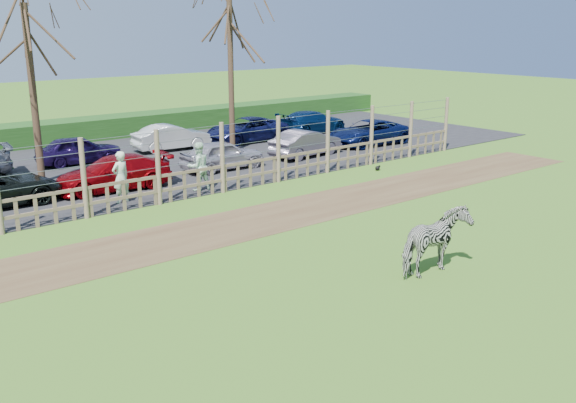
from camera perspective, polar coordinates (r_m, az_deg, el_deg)
ground at (r=15.37m, az=3.00°, el=-6.51°), size 120.00×120.00×0.00m
dirt_strip at (r=18.74m, az=-6.25°, el=-2.48°), size 34.00×2.80×0.01m
asphalt at (r=27.42m, az=-17.72°, el=2.65°), size 44.00×13.00×0.04m
hedge at (r=33.85m, az=-22.23°, el=5.46°), size 46.00×2.00×1.10m
fence at (r=21.46m, az=-11.41°, el=1.82°), size 30.16×0.16×2.50m
tree_mid at (r=25.23m, az=-22.07°, el=12.35°), size 4.80×4.80×6.83m
tree_right at (r=29.63m, az=-5.18°, el=14.40°), size 4.80×4.80×7.35m
zebra at (r=15.52m, az=12.98°, el=-3.53°), size 1.93×0.94×1.60m
visitor_a at (r=21.83m, az=-14.65°, el=2.12°), size 0.71×0.55×1.72m
visitor_b at (r=22.94m, az=-7.96°, el=3.11°), size 0.88×0.71×1.72m
crow at (r=26.44m, az=7.97°, el=2.96°), size 0.25×0.19×0.21m
car_3 at (r=23.70m, az=-15.27°, el=2.45°), size 4.28×2.07×1.20m
car_4 at (r=26.28m, az=-5.85°, el=4.16°), size 3.55×1.48×1.20m
car_5 at (r=28.81m, az=1.60°, el=5.22°), size 3.78×1.74×1.20m
car_6 at (r=31.90m, az=7.15°, el=6.10°), size 4.40×2.18×1.20m
car_10 at (r=28.59m, az=-18.09°, el=4.38°), size 3.67×1.83×1.20m
car_11 at (r=30.82m, az=-10.32°, el=5.65°), size 3.72×1.52×1.20m
car_12 at (r=32.64m, az=-3.70°, el=6.40°), size 4.35×2.05×1.20m
car_13 at (r=35.28m, az=2.18°, el=7.10°), size 4.16×1.74×1.20m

